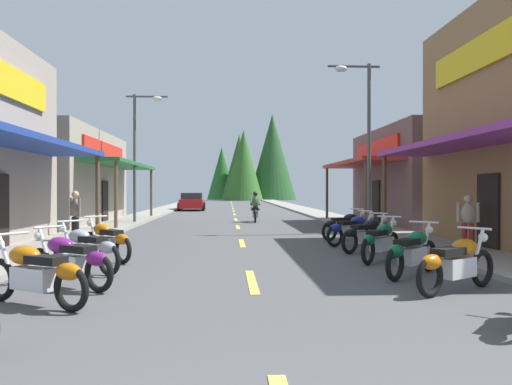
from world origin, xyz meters
TOP-DOWN VIEW (x-y plane):
  - ground at (0.00, 31.85)m, footprint 9.03×93.69m
  - sidewalk_left at (-5.53, 31.85)m, footprint 2.04×93.69m
  - sidewalk_right at (5.53, 31.85)m, footprint 2.04×93.69m
  - centerline_dashes at (0.00, 35.94)m, footprint 0.16×70.90m
  - storefront_left_far at (-10.68, 24.42)m, footprint 10.14×11.10m
  - storefront_right_far at (10.26, 22.39)m, footprint 9.31×9.24m
  - streetlamp_left at (-4.63, 23.62)m, footprint 1.98×0.30m
  - streetlamp_right at (4.64, 17.88)m, footprint 1.98×0.30m
  - motorcycle_parked_right_1 at (3.28, 6.79)m, footprint 1.84×1.27m
  - motorcycle_parked_right_2 at (3.10, 8.31)m, footprint 1.57×1.60m
  - motorcycle_parked_right_3 at (3.12, 10.40)m, footprint 1.42×1.73m
  - motorcycle_parked_right_4 at (3.28, 12.20)m, footprint 1.74×1.41m
  - motorcycle_parked_right_5 at (3.28, 13.78)m, footprint 1.88×1.20m
  - motorcycle_parked_right_6 at (3.46, 15.45)m, footprint 1.88×1.21m
  - motorcycle_parked_left_1 at (-3.18, 6.12)m, footprint 1.88×1.20m
  - motorcycle_parked_left_2 at (-3.12, 7.47)m, footprint 1.82×1.29m
  - motorcycle_parked_left_3 at (-3.29, 9.14)m, footprint 1.72×1.43m
  - motorcycle_parked_left_4 at (-3.28, 10.85)m, footprint 1.51×1.65m
  - rider_cruising_lead at (0.97, 24.94)m, footprint 0.60×2.14m
  - pedestrian_by_shop at (5.92, 11.90)m, footprint 0.51×0.40m
  - pedestrian_browsing at (-5.11, 14.65)m, footprint 0.44×0.44m
  - parked_car_curbside at (-3.32, 39.88)m, footprint 2.13×4.34m
  - treeline_backdrop at (3.58, 79.77)m, footprint 14.30×11.56m

SIDE VIEW (x-z plane):
  - ground at x=0.00m, z-range -0.10..0.00m
  - centerline_dashes at x=0.00m, z-range 0.00..0.01m
  - sidewalk_left at x=-5.53m, z-range 0.00..0.12m
  - sidewalk_right at x=5.53m, z-range 0.00..0.12m
  - motorcycle_parked_right_1 at x=3.28m, z-range -0.03..1.01m
  - motorcycle_parked_right_2 at x=3.10m, z-range -0.03..1.01m
  - motorcycle_parked_right_3 at x=3.12m, z-range -0.03..1.01m
  - motorcycle_parked_right_4 at x=3.28m, z-range -0.03..1.01m
  - motorcycle_parked_right_5 at x=3.28m, z-range -0.03..1.01m
  - motorcycle_parked_right_6 at x=3.46m, z-range -0.03..1.01m
  - motorcycle_parked_left_1 at x=-3.18m, z-range -0.03..1.01m
  - motorcycle_parked_left_2 at x=-3.12m, z-range -0.03..1.01m
  - motorcycle_parked_left_3 at x=-3.29m, z-range -0.03..1.01m
  - motorcycle_parked_left_4 at x=-3.28m, z-range -0.03..1.01m
  - rider_cruising_lead at x=0.97m, z-range -0.13..1.44m
  - parked_car_curbside at x=-3.32m, z-range -0.01..1.39m
  - pedestrian_by_shop at x=5.92m, z-range 0.11..1.65m
  - pedestrian_browsing at x=-5.11m, z-range 0.13..1.76m
  - storefront_right_far at x=10.26m, z-range 0.01..4.52m
  - storefront_left_far at x=-10.68m, z-range 0.01..4.54m
  - streetlamp_left at x=-4.63m, z-range 0.93..7.17m
  - streetlamp_right at x=4.64m, z-range 0.94..7.38m
  - treeline_backdrop at x=3.58m, z-range -0.95..12.72m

